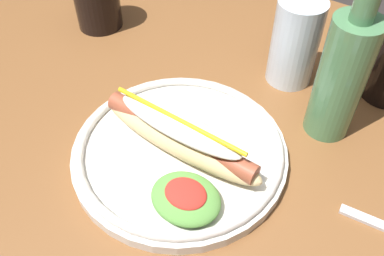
% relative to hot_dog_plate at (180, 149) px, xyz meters
% --- Properties ---
extents(dining_table, '(1.23, 0.86, 0.74)m').
position_rel_hot_dog_plate_xyz_m(dining_table, '(-0.02, 0.08, -0.13)').
color(dining_table, brown).
rests_on(dining_table, ground_plane).
extents(hot_dog_plate, '(0.29, 0.29, 0.08)m').
position_rel_hot_dog_plate_xyz_m(hot_dog_plate, '(0.00, 0.00, 0.00)').
color(hot_dog_plate, silver).
rests_on(hot_dog_plate, dining_table).
extents(water_cup, '(0.07, 0.07, 0.14)m').
position_rel_hot_dog_plate_xyz_m(water_cup, '(0.05, 0.24, 0.05)').
color(water_cup, silver).
rests_on(water_cup, dining_table).
extents(glass_bottle, '(0.06, 0.06, 0.26)m').
position_rel_hot_dog_plate_xyz_m(glass_bottle, '(0.14, 0.17, 0.08)').
color(glass_bottle, '#4C7F51').
rests_on(glass_bottle, dining_table).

